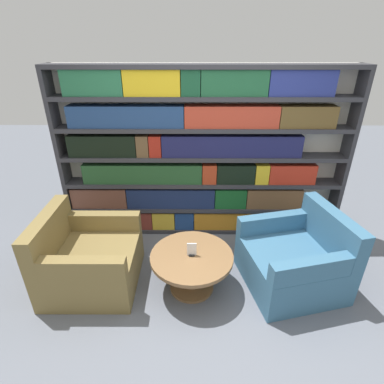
# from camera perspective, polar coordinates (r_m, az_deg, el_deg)

# --- Properties ---
(ground_plane) EXTENTS (14.00, 14.00, 0.00)m
(ground_plane) POSITION_cam_1_polar(r_m,az_deg,el_deg) (3.13, 2.61, -21.58)
(ground_plane) COLOR slate
(bookshelf) EXTENTS (3.53, 0.30, 2.12)m
(bookshelf) POSITION_cam_1_polar(r_m,az_deg,el_deg) (3.73, 1.48, 6.84)
(bookshelf) COLOR silver
(bookshelf) RESTS_ON ground_plane
(armchair_left) EXTENTS (0.92, 0.90, 0.82)m
(armchair_left) POSITION_cam_1_polar(r_m,az_deg,el_deg) (3.39, -19.12, -12.17)
(armchair_left) COLOR olive
(armchair_left) RESTS_ON ground_plane
(armchair_right) EXTENTS (1.10, 1.09, 0.82)m
(armchair_right) POSITION_cam_1_polar(r_m,az_deg,el_deg) (3.39, 19.05, -12.21)
(armchair_right) COLOR #386684
(armchair_right) RESTS_ON ground_plane
(coffee_table) EXTENTS (0.83, 0.83, 0.43)m
(coffee_table) POSITION_cam_1_polar(r_m,az_deg,el_deg) (3.13, -0.05, -13.64)
(coffee_table) COLOR brown
(coffee_table) RESTS_ON ground_plane
(table_sign) EXTENTS (0.09, 0.06, 0.14)m
(table_sign) POSITION_cam_1_polar(r_m,az_deg,el_deg) (3.01, -0.05, -11.03)
(table_sign) COLOR black
(table_sign) RESTS_ON coffee_table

